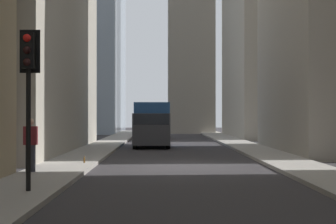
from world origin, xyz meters
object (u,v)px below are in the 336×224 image
object	(u,v)px
pedestrian	(31,143)
delivery_truck	(152,124)
discarded_bottle	(84,160)
sedan_red	(155,131)
traffic_light_foreground	(28,72)

from	to	relation	value
pedestrian	delivery_truck	bearing A→B (deg)	-12.46
discarded_bottle	sedan_red	bearing A→B (deg)	-5.40
delivery_truck	traffic_light_foreground	xyz separation A→B (m)	(-21.79, 2.72, 1.68)
traffic_light_foreground	discarded_bottle	size ratio (longest dim) A/B	15.11
traffic_light_foreground	pedestrian	world-z (taller)	traffic_light_foreground
pedestrian	discarded_bottle	xyz separation A→B (m)	(3.52, -1.31, -0.87)
pedestrian	discarded_bottle	distance (m)	3.85
discarded_bottle	pedestrian	bearing A→B (deg)	159.57
sedan_red	pedestrian	size ratio (longest dim) A/B	2.41
delivery_truck	discarded_bottle	world-z (taller)	delivery_truck
sedan_red	pedestrian	xyz separation A→B (m)	(-29.63, 3.78, 0.45)
delivery_truck	pedestrian	size ratio (longest dim) A/B	3.61
sedan_red	pedestrian	bearing A→B (deg)	172.73
sedan_red	traffic_light_foreground	xyz separation A→B (m)	(-34.32, 2.72, 2.47)
sedan_red	discarded_bottle	distance (m)	26.23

